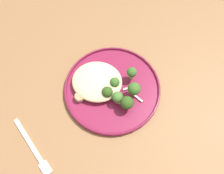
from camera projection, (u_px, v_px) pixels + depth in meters
ground at (112, 144)px, 1.43m from camera, size 6.00×6.00×0.00m
wooden_dining_table at (112, 102)px, 0.83m from camera, size 1.40×1.00×0.74m
dinner_plate at (112, 89)px, 0.75m from camera, size 0.29×0.29×0.02m
noodle_bed at (97, 81)px, 0.74m from camera, size 0.15×0.13×0.04m
seared_scallop_front_small at (91, 91)px, 0.74m from camera, size 0.02×0.02×0.01m
seared_scallop_tilted_round at (79, 97)px, 0.73m from camera, size 0.03×0.03×0.02m
seared_scallop_half_hidden at (111, 89)px, 0.74m from camera, size 0.03×0.03×0.01m
seared_scallop_left_edge at (97, 83)px, 0.75m from camera, size 0.03×0.03×0.02m
seared_scallop_center_golden at (88, 78)px, 0.75m from camera, size 0.03×0.03×0.01m
broccoli_floret_split_head at (118, 97)px, 0.71m from camera, size 0.03×0.03×0.05m
broccoli_floret_left_leaning at (127, 103)px, 0.70m from camera, size 0.04×0.04×0.05m
broccoli_floret_beside_noodles at (132, 73)px, 0.73m from camera, size 0.03×0.03×0.05m
broccoli_floret_center_pile at (107, 92)px, 0.71m from camera, size 0.03×0.03×0.05m
broccoli_floret_near_rim at (134, 90)px, 0.70m from camera, size 0.04×0.04×0.06m
broccoli_floret_front_edge at (115, 83)px, 0.72m from camera, size 0.03×0.03×0.05m
onion_sliver_pale_crescent at (130, 88)px, 0.75m from camera, size 0.04×0.03×0.00m
onion_sliver_long_sliver at (137, 97)px, 0.73m from camera, size 0.04×0.03×0.00m
dinner_fork at (33, 148)px, 0.68m from camera, size 0.15×0.14×0.00m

